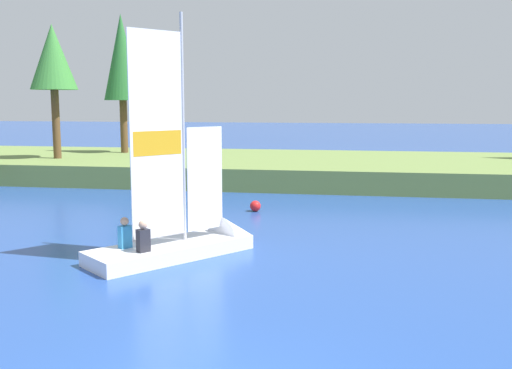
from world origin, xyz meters
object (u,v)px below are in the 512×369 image
(shoreline_tree_midleft, at_px, (122,59))
(sailboat, at_px, (198,236))
(shoreline_tree_left, at_px, (53,59))
(channel_buoy, at_px, (255,206))

(shoreline_tree_midleft, distance_m, sailboat, 19.62)
(shoreline_tree_left, distance_m, shoreline_tree_midleft, 4.23)
(shoreline_tree_left, height_order, channel_buoy, shoreline_tree_left)
(shoreline_tree_midleft, relative_size, sailboat, 1.19)
(shoreline_tree_midleft, height_order, sailboat, shoreline_tree_midleft)
(channel_buoy, bearing_deg, shoreline_tree_left, 147.26)
(shoreline_tree_midleft, bearing_deg, channel_buoy, -49.80)
(sailboat, bearing_deg, shoreline_tree_left, 79.13)
(shoreline_tree_left, bearing_deg, sailboat, -50.13)
(shoreline_tree_left, relative_size, channel_buoy, 17.38)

